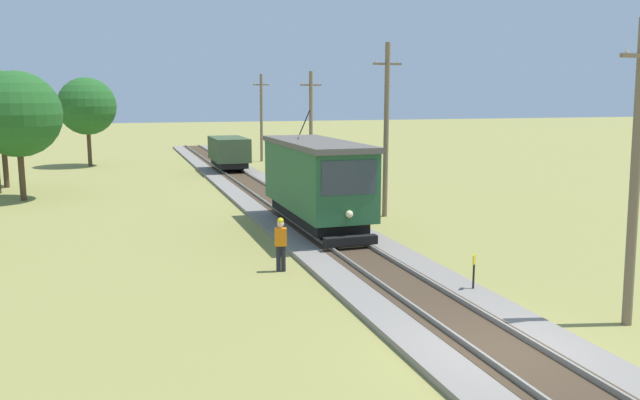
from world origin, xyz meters
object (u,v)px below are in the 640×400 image
at_px(utility_pole_near_tram, 386,129).
at_px(utility_pole_mid, 311,127).
at_px(utility_pole_far, 261,117).
at_px(tree_horizon, 87,106).
at_px(gravel_pile, 297,165).
at_px(tree_right_far, 17,114).
at_px(freight_car, 229,152).
at_px(trackside_signal_marker, 474,272).
at_px(red_tram, 316,180).
at_px(utility_pole_foreground, 636,172).
at_px(track_worker, 281,242).
at_px(tree_left_near, 1,116).

height_order(utility_pole_near_tram, utility_pole_mid, utility_pole_near_tram).
bearing_deg(utility_pole_far, tree_horizon, 177.20).
height_order(gravel_pile, tree_horizon, tree_horizon).
bearing_deg(tree_right_far, utility_pole_far, 43.88).
distance_m(tree_right_far, tree_horizon, 17.29).
height_order(freight_car, trackside_signal_marker, freight_car).
relative_size(red_tram, utility_pole_mid, 1.18).
distance_m(utility_pole_near_tram, gravel_pile, 17.47).
bearing_deg(trackside_signal_marker, utility_pole_foreground, -53.05).
bearing_deg(tree_horizon, trackside_signal_marker, -73.23).
relative_size(utility_pole_near_tram, track_worker, 4.53).
height_order(freight_car, track_worker, freight_car).
height_order(utility_pole_near_tram, tree_right_far, utility_pole_near_tram).
height_order(utility_pole_mid, tree_left_near, utility_pole_mid).
bearing_deg(utility_pole_foreground, trackside_signal_marker, 126.95).
bearing_deg(trackside_signal_marker, gravel_pile, 84.28).
distance_m(utility_pole_foreground, track_worker, 10.49).
xyz_separation_m(utility_pole_far, tree_left_near, (-18.70, -10.64, 0.61)).
xyz_separation_m(utility_pole_near_tram, utility_pole_far, (0.00, 26.71, -0.28)).
distance_m(utility_pole_far, trackside_signal_marker, 38.68).
bearing_deg(utility_pole_near_tram, utility_pole_far, 90.00).
height_order(trackside_signal_marker, gravel_pile, gravel_pile).
bearing_deg(trackside_signal_marker, utility_pole_far, 86.45).
xyz_separation_m(freight_car, utility_pole_near_tram, (4.11, -19.52, 2.58)).
xyz_separation_m(red_tram, utility_pole_far, (4.11, 28.83, 1.67)).
bearing_deg(utility_pole_foreground, track_worker, 134.39).
bearing_deg(red_tram, utility_pole_foreground, -72.22).
xyz_separation_m(utility_pole_far, tree_right_far, (-17.02, -16.37, 0.83)).
xyz_separation_m(track_worker, tree_left_near, (-11.64, 23.79, 3.49)).
bearing_deg(utility_pole_far, gravel_pile, -86.98).
bearing_deg(utility_pole_far, tree_right_far, -136.12).
relative_size(red_tram, tree_horizon, 1.19).
height_order(utility_pole_near_tram, tree_horizon, utility_pole_near_tram).
xyz_separation_m(utility_pole_foreground, tree_left_near, (-18.70, 31.00, 0.64)).
bearing_deg(utility_pole_foreground, red_tram, 107.78).
height_order(utility_pole_mid, gravel_pile, utility_pole_mid).
height_order(utility_pole_far, track_worker, utility_pole_far).
bearing_deg(utility_pole_near_tram, tree_horizon, 117.38).
xyz_separation_m(freight_car, utility_pole_far, (4.11, 7.18, 2.30)).
bearing_deg(tree_horizon, utility_pole_mid, -47.31).
distance_m(freight_car, trackside_signal_marker, 31.35).
bearing_deg(trackside_signal_marker, track_worker, 139.16).
relative_size(gravel_pile, tree_right_far, 0.42).
bearing_deg(track_worker, freight_car, 4.04).
bearing_deg(track_worker, utility_pole_foreground, -125.39).
relative_size(utility_pole_foreground, utility_pole_mid, 1.04).
bearing_deg(utility_pole_far, utility_pole_foreground, -90.00).
bearing_deg(tree_right_far, freight_car, 35.42).
relative_size(utility_pole_foreground, tree_right_far, 1.07).
bearing_deg(tree_right_far, utility_pole_foreground, -56.05).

